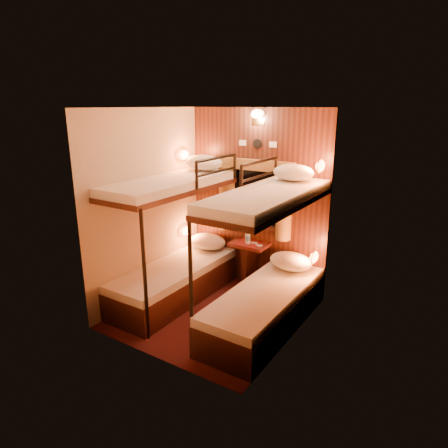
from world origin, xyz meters
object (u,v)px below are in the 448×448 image
Objects in this scene: bunk_right at (266,281)px; bottle_left at (248,237)px; bottle_right at (248,236)px; bunk_left at (175,258)px; table at (249,259)px.

bunk_right is 8.98× the size of bottle_left.
bunk_right is at bearing -49.02° from bottle_right.
bunk_left is 1.30m from bunk_right.
bunk_right reaches higher than bottle_right.
bunk_left is 1.01m from bottle_right.
bottle_right is (-0.02, -0.01, 0.34)m from table.
table is at bearing 89.69° from bottle_left.
bunk_left reaches higher than bottle_right.
bunk_left is at bearing -129.43° from bottle_right.
bunk_right is 1.02m from table.
bottle_right is at bearing 50.57° from bunk_left.
bunk_left is 1.02m from table.
bunk_left is at bearing 180.00° from bunk_right.
bunk_left is 1.00m from bottle_left.
table is (-0.65, 0.78, -0.14)m from bunk_right.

